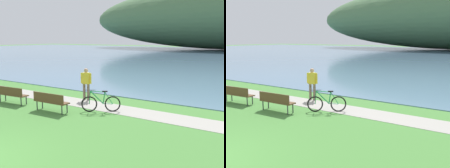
{
  "view_description": "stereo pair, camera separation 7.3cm",
  "coord_description": "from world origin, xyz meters",
  "views": [
    {
      "loc": [
        7.2,
        -3.57,
        3.33
      ],
      "look_at": [
        -0.53,
        7.81,
        1.0
      ],
      "focal_mm": 44.35,
      "sensor_mm": 36.0,
      "label": 1
    },
    {
      "loc": [
        7.26,
        -3.52,
        3.33
      ],
      "look_at": [
        -0.53,
        7.81,
        1.0
      ],
      "focal_mm": 44.35,
      "sensor_mm": 36.0,
      "label": 2
    }
  ],
  "objects": [
    {
      "name": "park_bench_further_along",
      "position": [
        -4.72,
        4.91,
        0.52
      ],
      "size": [
        1.83,
        0.62,
        0.88
      ],
      "color": "brown",
      "rests_on": "ground"
    },
    {
      "name": "shoreline_path",
      "position": [
        0.0,
        6.98,
        0.01
      ],
      "size": [
        60.0,
        1.5,
        0.01
      ],
      "primitive_type": "cube",
      "color": "#A39E93",
      "rests_on": "ground"
    },
    {
      "name": "bicycle_leaning_near_bench",
      "position": [
        -0.03,
        6.18,
        0.4
      ],
      "size": [
        1.49,
        1.06,
        1.01
      ],
      "color": "black",
      "rests_on": "ground"
    },
    {
      "name": "person_at_shoreline",
      "position": [
        -2.1,
        7.67,
        0.98
      ],
      "size": [
        0.59,
        0.31,
        1.71
      ],
      "color": "#72604C",
      "rests_on": "ground"
    },
    {
      "name": "park_bench_near_camera",
      "position": [
        -1.92,
        4.91,
        0.52
      ],
      "size": [
        1.82,
        0.55,
        0.88
      ],
      "color": "brown",
      "rests_on": "ground"
    }
  ]
}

